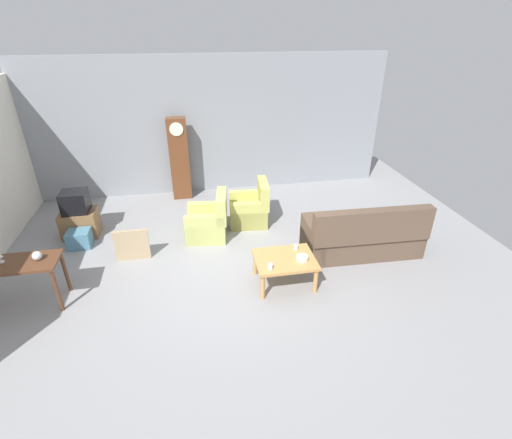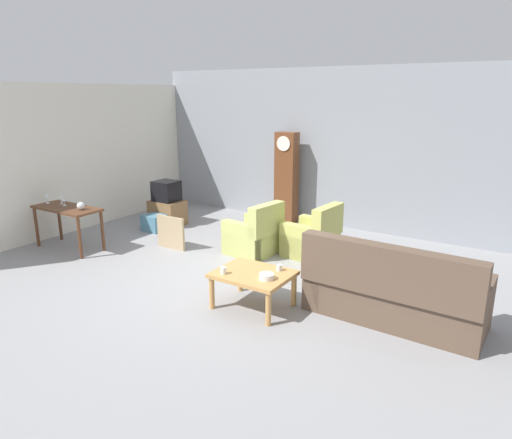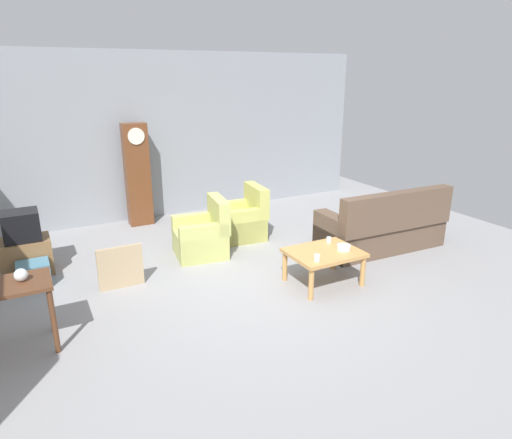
# 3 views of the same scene
# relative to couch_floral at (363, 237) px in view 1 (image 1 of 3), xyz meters

# --- Properties ---
(ground_plane) EXTENTS (10.40, 10.40, 0.00)m
(ground_plane) POSITION_rel_couch_floral_xyz_m (-2.37, -0.03, -0.36)
(ground_plane) COLOR gray
(garage_door_wall) EXTENTS (8.40, 0.16, 3.20)m
(garage_door_wall) POSITION_rel_couch_floral_xyz_m (-2.37, 3.57, 1.24)
(garage_door_wall) COLOR gray
(garage_door_wall) RESTS_ON ground_plane
(couch_floral) EXTENTS (2.13, 0.95, 1.04)m
(couch_floral) POSITION_rel_couch_floral_xyz_m (0.00, 0.00, 0.00)
(couch_floral) COLOR brown
(couch_floral) RESTS_ON ground_plane
(armchair_olive_near) EXTENTS (0.89, 0.86, 0.92)m
(armchair_olive_near) POSITION_rel_couch_floral_xyz_m (-2.72, 1.14, -0.05)
(armchair_olive_near) COLOR #B7BC66
(armchair_olive_near) RESTS_ON ground_plane
(armchair_olive_far) EXTENTS (0.86, 0.83, 0.92)m
(armchair_olive_far) POSITION_rel_couch_floral_xyz_m (-1.81, 1.57, -0.05)
(armchair_olive_far) COLOR #BDBC5F
(armchair_olive_far) RESTS_ON ground_plane
(coffee_table_wood) EXTENTS (0.96, 0.76, 0.48)m
(coffee_table_wood) POSITION_rel_couch_floral_xyz_m (-1.62, -0.60, 0.05)
(coffee_table_wood) COLOR tan
(coffee_table_wood) RESTS_ON ground_plane
(console_table_dark) EXTENTS (1.30, 0.56, 0.76)m
(console_table_dark) POSITION_rel_couch_floral_xyz_m (-5.65, -0.40, 0.30)
(console_table_dark) COLOR #56331E
(console_table_dark) RESTS_ON ground_plane
(grandfather_clock) EXTENTS (0.44, 0.30, 1.92)m
(grandfather_clock) POSITION_rel_couch_floral_xyz_m (-3.21, 3.16, 0.61)
(grandfather_clock) COLOR brown
(grandfather_clock) RESTS_ON ground_plane
(tv_stand_cabinet) EXTENTS (0.68, 0.52, 0.52)m
(tv_stand_cabinet) POSITION_rel_couch_floral_xyz_m (-5.24, 1.68, -0.10)
(tv_stand_cabinet) COLOR brown
(tv_stand_cabinet) RESTS_ON ground_plane
(tv_crt) EXTENTS (0.48, 0.44, 0.42)m
(tv_crt) POSITION_rel_couch_floral_xyz_m (-5.24, 1.68, 0.38)
(tv_crt) COLOR black
(tv_crt) RESTS_ON tv_stand_cabinet
(framed_picture_leaning) EXTENTS (0.60, 0.05, 0.59)m
(framed_picture_leaning) POSITION_rel_couch_floral_xyz_m (-4.12, 0.57, -0.06)
(framed_picture_leaning) COLOR tan
(framed_picture_leaning) RESTS_ON ground_plane
(storage_box_blue) EXTENTS (0.42, 0.37, 0.33)m
(storage_box_blue) POSITION_rel_couch_floral_xyz_m (-5.17, 1.21, -0.19)
(storage_box_blue) COLOR teal
(storage_box_blue) RESTS_ON ground_plane
(glass_dome_cloche) EXTENTS (0.13, 0.13, 0.13)m
(glass_dome_cloche) POSITION_rel_couch_floral_xyz_m (-5.27, -0.38, 0.48)
(glass_dome_cloche) COLOR silver
(glass_dome_cloche) RESTS_ON console_table_dark
(cup_white_porcelain) EXTENTS (0.08, 0.08, 0.09)m
(cup_white_porcelain) POSITION_rel_couch_floral_xyz_m (-1.92, -0.84, 0.17)
(cup_white_porcelain) COLOR white
(cup_white_porcelain) RESTS_ON coffee_table_wood
(cup_blue_rimmed) EXTENTS (0.07, 0.07, 0.08)m
(cup_blue_rimmed) POSITION_rel_couch_floral_xyz_m (-1.37, -0.36, 0.16)
(cup_blue_rimmed) COLOR silver
(cup_blue_rimmed) RESTS_ON coffee_table_wood
(bowl_white_stacked) EXTENTS (0.19, 0.19, 0.07)m
(bowl_white_stacked) POSITION_rel_couch_floral_xyz_m (-1.37, -0.69, 0.16)
(bowl_white_stacked) COLOR white
(bowl_white_stacked) RESTS_ON coffee_table_wood
(wine_glass_short) EXTENTS (0.07, 0.07, 0.16)m
(wine_glass_short) POSITION_rel_couch_floral_xyz_m (-5.76, -0.36, 0.51)
(wine_glass_short) COLOR silver
(wine_glass_short) RESTS_ON console_table_dark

